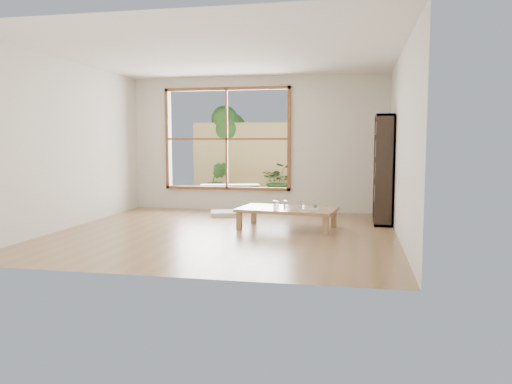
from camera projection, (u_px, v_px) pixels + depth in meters
ground at (225, 232)px, 7.43m from camera, size 5.00×5.00×0.00m
low_table at (287, 210)px, 7.72m from camera, size 1.58×1.01×0.32m
floor_cushion at (225, 213)px, 9.15m from camera, size 0.66×0.66×0.08m
bookshelf at (383, 170)px, 8.17m from camera, size 0.29×0.80×1.78m
glass_tall at (275, 205)px, 7.60m from camera, size 0.07×0.07×0.13m
glass_mid at (302, 205)px, 7.75m from camera, size 0.07×0.07×0.10m
glass_short at (286, 203)px, 7.92m from camera, size 0.07×0.07×0.09m
glass_small at (277, 205)px, 7.76m from camera, size 0.07×0.07×0.09m
food_tray at (311, 208)px, 7.55m from camera, size 0.27×0.20×0.08m
deck at (240, 203)px, 11.02m from camera, size 2.80×2.00×0.05m
garden_bench at (230, 187)px, 10.77m from camera, size 1.32×0.69×0.40m
bamboo_fence at (250, 160)px, 11.91m from camera, size 2.80×0.06×1.80m
shrub_right at (278, 181)px, 11.56m from camera, size 0.89×0.81×0.84m
shrub_left at (218, 180)px, 11.59m from camera, size 0.51×0.44×0.85m
garden_tree at (225, 130)px, 12.26m from camera, size 1.04×0.85×2.22m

